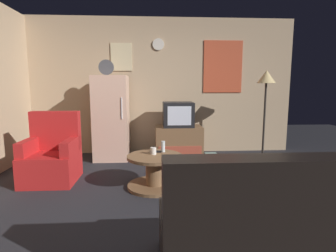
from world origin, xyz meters
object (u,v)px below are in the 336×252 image
coffee_table (155,171)px  couch (285,234)px  book_stack (211,156)px  standing_lamp (266,84)px  remote_control (155,152)px  wine_glass (163,146)px  crt_tv (178,114)px  armchair (52,157)px  tv_stand (179,142)px  mug_ceramic_white (153,151)px  fridge (111,118)px

coffee_table → couch: 1.95m
coffee_table → book_stack: 1.63m
standing_lamp → remote_control: 2.40m
remote_control → standing_lamp: bearing=32.9°
wine_glass → standing_lamp: bearing=29.7°
couch → book_stack: couch is taller
crt_tv → remote_control: crt_tv is taller
crt_tv → armchair: 2.22m
book_stack → couch: bearing=-92.9°
tv_stand → standing_lamp: standing_lamp is taller
standing_lamp → mug_ceramic_white: bearing=-149.3°
standing_lamp → book_stack: standing_lamp is taller
tv_stand → crt_tv: size_ratio=1.56×
wine_glass → armchair: size_ratio=0.16×
tv_stand → book_stack: bearing=-18.2°
mug_ceramic_white → book_stack: (1.04, 1.21, -0.41)m
standing_lamp → book_stack: bearing=177.7°
tv_stand → mug_ceramic_white: tv_stand is taller
mug_ceramic_white → tv_stand: bearing=71.2°
wine_glass → book_stack: wine_glass is taller
wine_glass → mug_ceramic_white: 0.18m
tv_stand → standing_lamp: size_ratio=0.53×
armchair → book_stack: size_ratio=4.58×
crt_tv → standing_lamp: standing_lamp is taller
standing_lamp → coffee_table: standing_lamp is taller
book_stack → fridge: bearing=173.0°
coffee_table → tv_stand: bearing=72.4°
mug_ceramic_white → couch: 2.00m
wine_glass → fridge: bearing=123.9°
armchair → remote_control: bearing=-8.0°
remote_control → couch: couch is taller
standing_lamp → couch: 3.32m
wine_glass → remote_control: bearing=-169.6°
couch → book_stack: 3.01m
standing_lamp → book_stack: (-0.94, 0.04, -1.29)m
fridge → couch: fridge is taller
crt_tv → coffee_table: 1.62m
coffee_table → mug_ceramic_white: bearing=109.2°
coffee_table → mug_ceramic_white: mug_ceramic_white is taller
coffee_table → armchair: bearing=166.0°
fridge → armchair: 1.37m
standing_lamp → tv_stand: bearing=171.6°
armchair → couch: armchair is taller
fridge → remote_control: 1.56m
tv_stand → crt_tv: (-0.02, -0.00, 0.52)m
fridge → couch: 3.63m
tv_stand → armchair: 2.18m
tv_stand → coffee_table: 1.52m
mug_ceramic_white → remote_control: (0.03, 0.10, -0.03)m
standing_lamp → remote_control: size_ratio=10.60×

